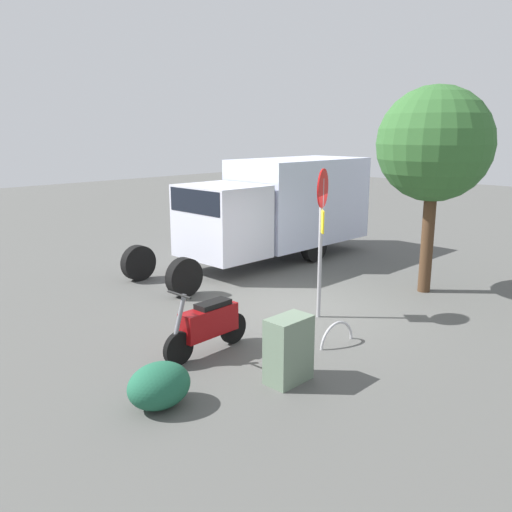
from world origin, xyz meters
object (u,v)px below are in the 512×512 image
at_px(utility_cabinet, 289,350).
at_px(stop_sign, 322,220).
at_px(street_tree, 435,145).
at_px(bike_rack_hoop, 337,344).
at_px(motorcycle, 208,324).
at_px(box_truck_near, 278,205).

bearing_deg(utility_cabinet, stop_sign, -151.58).
xyz_separation_m(street_tree, bike_rack_hoop, (4.08, 0.41, -3.40)).
relative_size(motorcycle, utility_cabinet, 1.77).
bearing_deg(box_truck_near, bike_rack_hoop, 52.37).
xyz_separation_m(motorcycle, utility_cabinet, (-0.13, 1.67, -0.01)).
xyz_separation_m(motorcycle, stop_sign, (-2.74, 0.26, 1.48)).
xyz_separation_m(stop_sign, bike_rack_hoop, (0.91, 1.10, -2.00)).
relative_size(motorcycle, bike_rack_hoop, 2.13).
distance_m(box_truck_near, utility_cabinet, 7.96).
relative_size(motorcycle, street_tree, 0.38).
distance_m(street_tree, bike_rack_hoop, 5.33).
height_order(utility_cabinet, bike_rack_hoop, utility_cabinet).
height_order(box_truck_near, bike_rack_hoop, box_truck_near).
bearing_deg(stop_sign, bike_rack_hoop, 50.34).
distance_m(stop_sign, street_tree, 3.53).
xyz_separation_m(box_truck_near, utility_cabinet, (5.76, 5.37, -1.10)).
distance_m(stop_sign, bike_rack_hoop, 2.46).
bearing_deg(motorcycle, box_truck_near, -149.32).
height_order(box_truck_near, street_tree, street_tree).
height_order(box_truck_near, utility_cabinet, box_truck_near).
relative_size(street_tree, utility_cabinet, 4.62).
relative_size(box_truck_near, bike_rack_hoop, 9.04).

